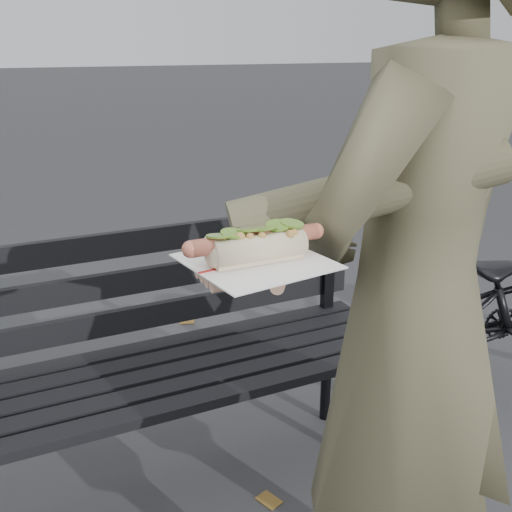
{
  "coord_description": "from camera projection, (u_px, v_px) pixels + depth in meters",
  "views": [
    {
      "loc": [
        -0.44,
        -0.69,
        1.42
      ],
      "look_at": [
        -0.08,
        0.05,
        1.12
      ],
      "focal_mm": 42.0,
      "sensor_mm": 36.0,
      "label": 1
    }
  ],
  "objects": [
    {
      "name": "park_bench",
      "position": [
        159.0,
        347.0,
        1.86
      ],
      "size": [
        1.5,
        0.44,
        0.88
      ],
      "color": "black",
      "rests_on": "ground"
    },
    {
      "name": "person",
      "position": [
        414.0,
        316.0,
        1.23
      ],
      "size": [
        0.76,
        0.63,
        1.78
      ],
      "primitive_type": "imported",
      "rotation": [
        0.0,
        0.0,
        3.5
      ],
      "color": "brown",
      "rests_on": "ground"
    },
    {
      "name": "held_hotdog",
      "position": [
        344.0,
        207.0,
        1.01
      ],
      "size": [
        0.64,
        0.32,
        0.2
      ],
      "color": "brown"
    }
  ]
}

